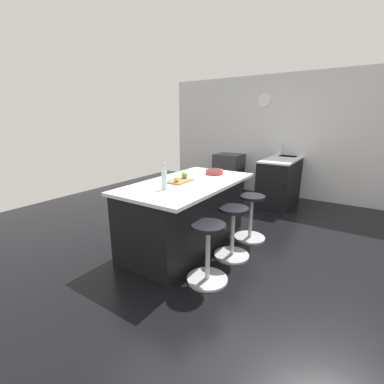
# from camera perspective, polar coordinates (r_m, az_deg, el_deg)

# --- Properties ---
(ground_plane) EXTENTS (7.67, 7.67, 0.00)m
(ground_plane) POSITION_cam_1_polar(r_m,az_deg,el_deg) (3.90, 3.93, -10.06)
(ground_plane) COLOR black
(interior_partition_left) EXTENTS (0.15, 5.23, 2.62)m
(interior_partition_left) POSITION_cam_1_polar(r_m,az_deg,el_deg) (6.28, 17.77, 11.42)
(interior_partition_left) COLOR silver
(interior_partition_left) RESTS_ON ground_plane
(sink_cabinet) EXTENTS (1.91, 0.60, 1.20)m
(sink_cabinet) POSITION_cam_1_polar(r_m,az_deg,el_deg) (5.97, 19.38, 2.90)
(sink_cabinet) COLOR black
(sink_cabinet) RESTS_ON ground_plane
(oven_range) EXTENTS (0.60, 0.61, 0.89)m
(oven_range) POSITION_cam_1_polar(r_m,az_deg,el_deg) (6.40, 7.99, 4.22)
(oven_range) COLOR #38383D
(oven_range) RESTS_ON ground_plane
(kitchen_island) EXTENTS (1.96, 1.04, 0.89)m
(kitchen_island) POSITION_cam_1_polar(r_m,az_deg,el_deg) (3.60, -1.30, -4.50)
(kitchen_island) COLOR black
(kitchen_island) RESTS_ON ground_plane
(stool_by_window) EXTENTS (0.44, 0.44, 0.66)m
(stool_by_window) POSITION_cam_1_polar(r_m,az_deg,el_deg) (3.87, 12.66, -5.70)
(stool_by_window) COLOR #B7B7BC
(stool_by_window) RESTS_ON ground_plane
(stool_middle) EXTENTS (0.44, 0.44, 0.66)m
(stool_middle) POSITION_cam_1_polar(r_m,az_deg,el_deg) (3.33, 8.81, -9.01)
(stool_middle) COLOR #B7B7BC
(stool_middle) RESTS_ON ground_plane
(stool_near_camera) EXTENTS (0.44, 0.44, 0.66)m
(stool_near_camera) POSITION_cam_1_polar(r_m,az_deg,el_deg) (2.84, 3.44, -13.47)
(stool_near_camera) COLOR #B7B7BC
(stool_near_camera) RESTS_ON ground_plane
(cutting_board) EXTENTS (0.36, 0.24, 0.02)m
(cutting_board) POSITION_cam_1_polar(r_m,az_deg,el_deg) (3.45, -2.75, 2.44)
(cutting_board) COLOR olive
(cutting_board) RESTS_ON kitchen_island
(apple_green) EXTENTS (0.09, 0.09, 0.09)m
(apple_green) POSITION_cam_1_polar(r_m,az_deg,el_deg) (3.55, -1.63, 3.71)
(apple_green) COLOR #609E2D
(apple_green) RESTS_ON cutting_board
(apple_yellow) EXTENTS (0.07, 0.07, 0.07)m
(apple_yellow) POSITION_cam_1_polar(r_m,az_deg,el_deg) (3.34, -3.38, 2.81)
(apple_yellow) COLOR gold
(apple_yellow) RESTS_ON cutting_board
(water_bottle) EXTENTS (0.06, 0.06, 0.31)m
(water_bottle) POSITION_cam_1_polar(r_m,az_deg,el_deg) (3.04, -6.05, 2.77)
(water_bottle) COLOR silver
(water_bottle) RESTS_ON kitchen_island
(fruit_bowl) EXTENTS (0.26, 0.26, 0.07)m
(fruit_bowl) POSITION_cam_1_polar(r_m,az_deg,el_deg) (3.93, 4.89, 4.45)
(fruit_bowl) COLOR #993833
(fruit_bowl) RESTS_ON kitchen_island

